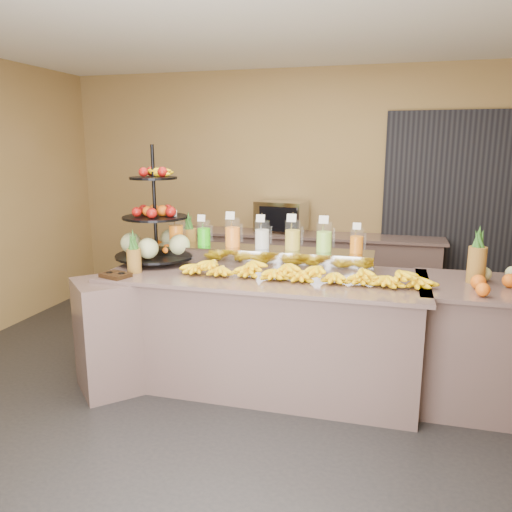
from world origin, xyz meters
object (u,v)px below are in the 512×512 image
at_px(condiment_caddy, 115,275).
at_px(pitcher_tray, 262,257).
at_px(fruit_stand, 161,233).
at_px(oven_warmer, 282,217).
at_px(banana_heap, 303,270).
at_px(right_fruit_pile, 505,278).

bearing_deg(condiment_caddy, pitcher_tray, 34.08).
relative_size(fruit_stand, oven_warmer, 1.81).
xyz_separation_m(banana_heap, condiment_caddy, (-1.41, -0.31, -0.05)).
relative_size(banana_heap, right_fruit_pile, 3.85).
bearing_deg(right_fruit_pile, condiment_caddy, -172.23).
bearing_deg(fruit_stand, condiment_caddy, -91.41).
height_order(pitcher_tray, fruit_stand, fruit_stand).
height_order(fruit_stand, oven_warmer, fruit_stand).
relative_size(pitcher_tray, right_fruit_pile, 3.63).
distance_m(condiment_caddy, oven_warmer, 2.48).
relative_size(condiment_caddy, right_fruit_pile, 0.41).
bearing_deg(right_fruit_pile, oven_warmer, 135.82).
xyz_separation_m(banana_heap, right_fruit_pile, (1.41, 0.07, 0.02)).
height_order(banana_heap, condiment_caddy, banana_heap).
bearing_deg(oven_warmer, right_fruit_pile, -36.34).
distance_m(fruit_stand, condiment_caddy, 0.64).
bearing_deg(banana_heap, condiment_caddy, -167.52).
distance_m(pitcher_tray, fruit_stand, 0.90).
height_order(pitcher_tray, right_fruit_pile, right_fruit_pile).
height_order(condiment_caddy, right_fruit_pile, right_fruit_pile).
relative_size(pitcher_tray, banana_heap, 0.94).
bearing_deg(oven_warmer, banana_heap, -65.47).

